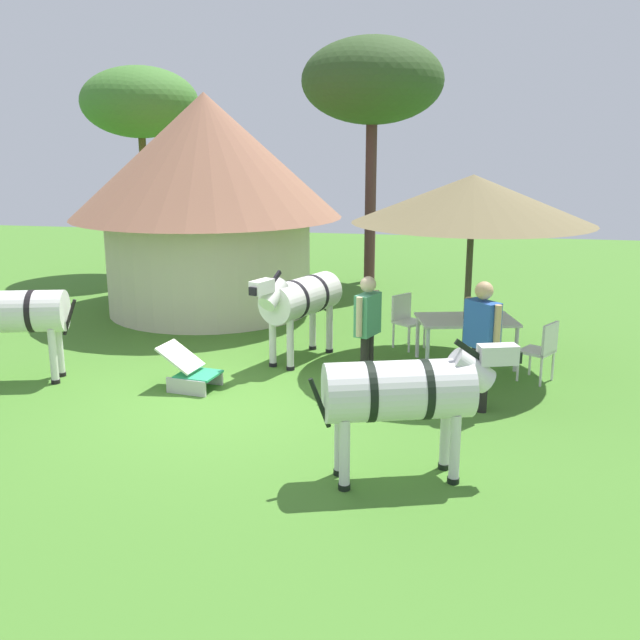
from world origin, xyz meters
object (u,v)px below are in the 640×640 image
Objects in this scene: guest_beside_umbrella at (368,323)px; acacia_tree_behind_hut at (372,82)px; patio_dining_table at (466,323)px; patio_chair_east_end at (406,317)px; striped_lounge_chair at (191,371)px; shade_umbrella at (473,199)px; guest_behind_table at (482,334)px; acacia_tree_right_background at (140,103)px; zebra_by_umbrella at (7,313)px; thatched_hut at (207,190)px; zebra_toward_hut at (300,299)px; zebra_nearest_camera at (403,392)px; patio_chair_west_end at (542,348)px.

acacia_tree_behind_hut reaches higher than guest_beside_umbrella.
patio_chair_east_end is at bearing 141.22° from patio_dining_table.
shade_umbrella is at bearing 124.53° from striped_lounge_chair.
guest_beside_umbrella is at bearing 29.67° from patio_chair_east_end.
guest_behind_table is (1.53, -0.48, 0.05)m from guest_beside_umbrella.
guest_beside_umbrella is 8.88m from acacia_tree_behind_hut.
patio_chair_east_end is 7.20m from acacia_tree_behind_hut.
guest_behind_table is at bearing -45.41° from acacia_tree_right_background.
guest_beside_umbrella is at bearing -99.22° from zebra_by_umbrella.
guest_behind_table is at bearing 61.27° from patio_chair_east_end.
thatched_hut is 5.39m from striped_lounge_chair.
acacia_tree_behind_hut is (-2.30, 6.48, 2.16)m from shade_umbrella.
zebra_by_umbrella reaches higher than patio_dining_table.
shade_umbrella is at bearing 157.97° from guest_beside_umbrella.
guest_behind_table is 9.57m from acacia_tree_behind_hut.
thatched_hut is at bearing 151.18° from shade_umbrella.
guest_beside_umbrella is at bearing -132.06° from patio_dining_table.
patio_dining_table is 2.03m from guest_behind_table.
zebra_toward_hut is (-2.76, 1.72, -0.03)m from guest_behind_table.
guest_behind_table is at bearing -85.37° from shade_umbrella.
zebra_by_umbrella is (-6.67, -0.07, -0.01)m from guest_behind_table.
zebra_nearest_camera is at bearing 62.64° from striped_lounge_chair.
guest_beside_umbrella is 0.76× the size of zebra_by_umbrella.
shade_umbrella is at bearing 90.00° from patio_chair_west_end.
zebra_by_umbrella is at bearing -105.16° from thatched_hut.
thatched_hut is at bearing -155.87° from striped_lounge_chair.
patio_chair_west_end reaches higher than striped_lounge_chair.
shade_umbrella reaches higher than patio_chair_west_end.
acacia_tree_right_background reaches higher than guest_behind_table.
striped_lounge_chair is at bearing -62.69° from acacia_tree_right_background.
zebra_nearest_camera reaches higher than patio_chair_west_end.
patio_chair_east_end is 0.52× the size of guest_behind_table.
acacia_tree_right_background reaches higher than zebra_by_umbrella.
patio_chair_east_end is (-0.99, 0.80, -2.06)m from shade_umbrella.
patio_chair_east_end is at bearing -38.18° from acacia_tree_right_background.
zebra_by_umbrella is (-5.14, -0.55, 0.04)m from guest_beside_umbrella.
patio_chair_east_end is (-0.99, 0.80, -0.14)m from patio_dining_table.
patio_dining_table is (5.17, -2.85, -1.79)m from thatched_hut.
patio_chair_west_end is 5.07m from striped_lounge_chair.
striped_lounge_chair is at bearing -143.43° from zebra_nearest_camera.
guest_behind_table is 0.33× the size of acacia_tree_right_background.
thatched_hut is 5.97m from guest_beside_umbrella.
guest_beside_umbrella is (-2.45, -0.84, 0.46)m from patio_chair_west_end.
acacia_tree_behind_hut is at bearing 170.90° from zebra_nearest_camera.
thatched_hut is at bearing -128.28° from acacia_tree_behind_hut.
patio_chair_west_end is 0.52× the size of guest_behind_table.
shade_umbrella is 4.14× the size of striped_lounge_chair.
zebra_toward_hut is at bearing -164.13° from guest_behind_table.
acacia_tree_behind_hut is (-1.63, 10.63, 3.78)m from zebra_nearest_camera.
guest_beside_umbrella is 1.75m from zebra_toward_hut.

